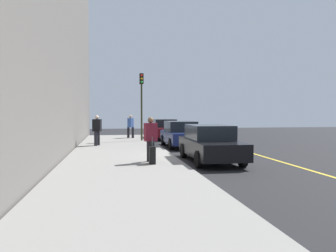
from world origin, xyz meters
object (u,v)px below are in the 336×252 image
(parked_car_navy, at_px, (181,134))
(pedestrian_black_coat, at_px, (97,129))
(pedestrian_burgundy_coat, at_px, (151,138))
(traffic_light_pole, at_px, (142,95))
(parked_car_maroon, at_px, (165,129))
(parked_car_black, at_px, (210,143))
(pedestrian_blue_coat, at_px, (131,126))
(rolling_suitcase, at_px, (152,155))

(parked_car_navy, distance_m, pedestrian_black_coat, 4.85)
(pedestrian_burgundy_coat, distance_m, traffic_light_pole, 10.09)
(parked_car_maroon, bearing_deg, pedestrian_black_coat, -39.76)
(parked_car_black, bearing_deg, pedestrian_burgundy_coat, -73.88)
(pedestrian_blue_coat, distance_m, rolling_suitcase, 12.72)
(parked_car_black, bearing_deg, parked_car_navy, -179.78)
(parked_car_maroon, bearing_deg, traffic_light_pole, -35.70)
(rolling_suitcase, bearing_deg, traffic_light_pole, 177.31)
(pedestrian_burgundy_coat, height_order, rolling_suitcase, pedestrian_burgundy_coat)
(parked_car_navy, relative_size, pedestrian_black_coat, 2.52)
(parked_car_black, xyz_separation_m, pedestrian_burgundy_coat, (0.74, -2.55, 0.30))
(pedestrian_burgundy_coat, distance_m, pedestrian_black_coat, 7.25)
(parked_car_maroon, xyz_separation_m, pedestrian_blue_coat, (0.36, -2.60, 0.29))
(traffic_light_pole, bearing_deg, parked_car_navy, 32.52)
(parked_car_navy, bearing_deg, rolling_suitcase, -19.50)
(parked_car_navy, height_order, traffic_light_pole, traffic_light_pole)
(parked_car_navy, relative_size, traffic_light_pole, 0.97)
(traffic_light_pole, bearing_deg, parked_car_black, 12.70)
(parked_car_maroon, height_order, parked_car_navy, same)
(parked_car_maroon, relative_size, rolling_suitcase, 4.26)
(parked_car_maroon, xyz_separation_m, rolling_suitcase, (13.06, -2.47, -0.28))
(parked_car_navy, bearing_deg, pedestrian_blue_coat, -154.65)
(parked_car_navy, xyz_separation_m, rolling_suitcase, (7.11, -2.52, -0.28))
(parked_car_black, bearing_deg, parked_car_maroon, -179.66)
(pedestrian_burgundy_coat, bearing_deg, traffic_light_pole, 177.13)
(parked_car_navy, xyz_separation_m, pedestrian_black_coat, (-0.20, -4.83, 0.31))
(parked_car_maroon, distance_m, parked_car_navy, 5.95)
(pedestrian_black_coat, distance_m, pedestrian_blue_coat, 5.82)
(pedestrian_burgundy_coat, relative_size, pedestrian_blue_coat, 1.02)
(parked_car_black, relative_size, pedestrian_black_coat, 2.65)
(pedestrian_burgundy_coat, bearing_deg, parked_car_black, 106.12)
(pedestrian_black_coat, xyz_separation_m, traffic_light_pole, (-2.99, 2.80, 2.10))
(pedestrian_blue_coat, bearing_deg, parked_car_black, 13.06)
(parked_car_navy, height_order, pedestrian_black_coat, pedestrian_black_coat)
(pedestrian_burgundy_coat, xyz_separation_m, pedestrian_blue_coat, (-12.27, -0.12, -0.02))
(parked_car_maroon, relative_size, parked_car_black, 0.93)
(pedestrian_blue_coat, bearing_deg, pedestrian_burgundy_coat, 0.58)
(parked_car_navy, relative_size, pedestrian_burgundy_coat, 2.54)
(traffic_light_pole, bearing_deg, parked_car_maroon, 144.30)
(pedestrian_black_coat, bearing_deg, parked_car_maroon, 140.24)
(pedestrian_black_coat, bearing_deg, parked_car_black, 38.35)
(parked_car_navy, height_order, pedestrian_burgundy_coat, pedestrian_burgundy_coat)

